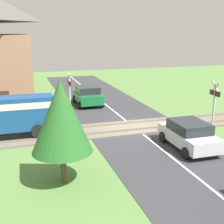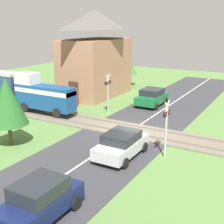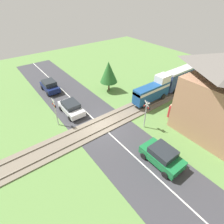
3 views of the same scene
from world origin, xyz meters
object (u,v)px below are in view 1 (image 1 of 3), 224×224
(car_near_crossing, at_px, (189,134))
(crossing_signal_east_approach, at_px, (70,90))
(car_far_side, at_px, (88,95))
(crossing_signal_west_approach, at_px, (214,102))
(pedestrian_by_station, at_px, (15,112))
(station_building, at_px, (0,55))

(car_near_crossing, bearing_deg, crossing_signal_east_approach, 35.53)
(car_far_side, bearing_deg, crossing_signal_west_approach, -153.51)
(car_near_crossing, relative_size, car_far_side, 1.05)
(car_far_side, relative_size, pedestrian_by_station, 2.12)
(crossing_signal_west_approach, xyz_separation_m, pedestrian_by_station, (6.49, 11.00, -1.34))
(crossing_signal_west_approach, height_order, station_building, station_building)
(car_far_side, relative_size, crossing_signal_east_approach, 1.10)
(crossing_signal_west_approach, distance_m, station_building, 16.44)
(crossing_signal_west_approach, height_order, pedestrian_by_station, crossing_signal_west_approach)
(car_far_side, bearing_deg, car_near_crossing, -165.79)
(station_building, xyz_separation_m, pedestrian_by_station, (-4.71, -0.84, -3.43))
(crossing_signal_west_approach, height_order, crossing_signal_east_approach, same)
(car_near_crossing, distance_m, pedestrian_by_station, 11.64)
(car_near_crossing, height_order, crossing_signal_east_approach, crossing_signal_east_approach)
(crossing_signal_east_approach, bearing_deg, crossing_signal_west_approach, -129.36)
(car_near_crossing, relative_size, pedestrian_by_station, 2.22)
(crossing_signal_east_approach, bearing_deg, station_building, 41.03)
(crossing_signal_west_approach, xyz_separation_m, station_building, (11.21, 11.85, 2.09))
(crossing_signal_east_approach, xyz_separation_m, station_building, (5.20, 4.53, 2.09))
(car_near_crossing, distance_m, crossing_signal_east_approach, 8.88)
(car_near_crossing, xyz_separation_m, crossing_signal_west_approach, (1.14, -2.22, 1.35))
(car_near_crossing, distance_m, car_far_side, 11.73)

